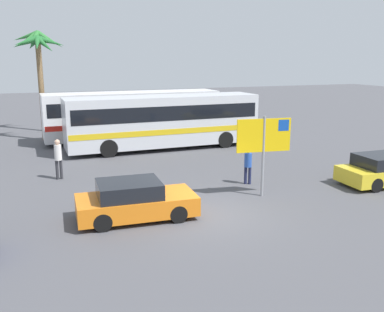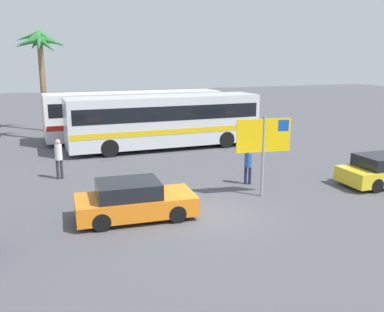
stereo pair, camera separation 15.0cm
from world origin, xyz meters
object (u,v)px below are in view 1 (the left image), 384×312
(bus_front_coach, at_px, (163,119))
(car_orange, at_px, (135,201))
(ferry_sign, at_px, (265,138))
(bus_rear_coach, at_px, (133,113))
(pedestrian_by_bus, at_px, (58,156))
(pedestrian_crossing_lot, at_px, (248,163))

(bus_front_coach, height_order, car_orange, bus_front_coach)
(bus_front_coach, distance_m, ferry_sign, 10.31)
(bus_rear_coach, relative_size, ferry_sign, 3.60)
(car_orange, bearing_deg, ferry_sign, 9.77)
(pedestrian_by_bus, bearing_deg, car_orange, -169.83)
(ferry_sign, bearing_deg, bus_front_coach, 102.95)
(ferry_sign, xyz_separation_m, pedestrian_by_bus, (-7.34, 5.50, -1.24))
(bus_front_coach, bearing_deg, pedestrian_by_bus, -143.76)
(bus_rear_coach, height_order, pedestrian_crossing_lot, bus_rear_coach)
(pedestrian_crossing_lot, bearing_deg, pedestrian_by_bus, 92.82)
(ferry_sign, height_order, car_orange, ferry_sign)
(car_orange, bearing_deg, bus_front_coach, 71.11)
(bus_rear_coach, height_order, car_orange, bus_rear_coach)
(bus_front_coach, height_order, pedestrian_by_bus, bus_front_coach)
(pedestrian_by_bus, distance_m, pedestrian_crossing_lot, 8.48)
(bus_rear_coach, distance_m, pedestrian_crossing_lot, 12.34)
(bus_front_coach, bearing_deg, car_orange, -112.74)
(car_orange, distance_m, pedestrian_crossing_lot, 6.03)
(bus_front_coach, height_order, pedestrian_crossing_lot, bus_front_coach)
(car_orange, bearing_deg, pedestrian_by_bus, 111.86)
(pedestrian_by_bus, bearing_deg, bus_rear_coach, -41.43)
(bus_rear_coach, bearing_deg, pedestrian_crossing_lot, -80.45)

